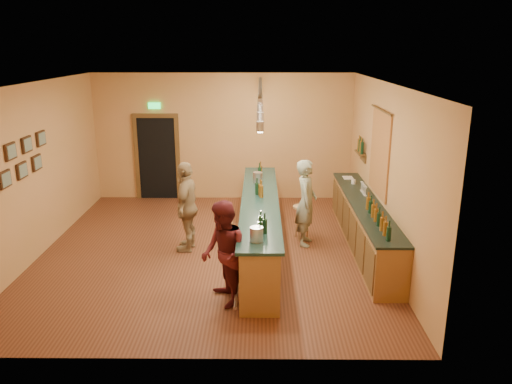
{
  "coord_description": "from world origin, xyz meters",
  "views": [
    {
      "loc": [
        0.93,
        -9.0,
        3.85
      ],
      "look_at": [
        0.86,
        0.2,
        1.13
      ],
      "focal_mm": 35.0,
      "sensor_mm": 36.0,
      "label": 1
    }
  ],
  "objects_px": {
    "back_counter": "(364,224)",
    "bartender": "(306,203)",
    "customer_a": "(223,254)",
    "tasting_bar": "(260,221)",
    "bar_stool": "(301,213)",
    "customer_b": "(187,206)"
  },
  "relations": [
    {
      "from": "bartender",
      "to": "customer_a",
      "type": "distance_m",
      "value": 2.83
    },
    {
      "from": "bartender",
      "to": "bar_stool",
      "type": "distance_m",
      "value": 0.4
    },
    {
      "from": "tasting_bar",
      "to": "customer_b",
      "type": "distance_m",
      "value": 1.43
    },
    {
      "from": "customer_a",
      "to": "tasting_bar",
      "type": "bearing_deg",
      "value": 145.19
    },
    {
      "from": "back_counter",
      "to": "bartender",
      "type": "height_order",
      "value": "bartender"
    },
    {
      "from": "tasting_bar",
      "to": "customer_a",
      "type": "height_order",
      "value": "customer_a"
    },
    {
      "from": "back_counter",
      "to": "tasting_bar",
      "type": "height_order",
      "value": "tasting_bar"
    },
    {
      "from": "tasting_bar",
      "to": "customer_a",
      "type": "relative_size",
      "value": 3.11
    },
    {
      "from": "back_counter",
      "to": "customer_a",
      "type": "relative_size",
      "value": 2.77
    },
    {
      "from": "bartender",
      "to": "customer_a",
      "type": "relative_size",
      "value": 1.06
    },
    {
      "from": "bartender",
      "to": "customer_b",
      "type": "xyz_separation_m",
      "value": [
        -2.31,
        -0.29,
        0.01
      ]
    },
    {
      "from": "bar_stool",
      "to": "back_counter",
      "type": "bearing_deg",
      "value": -20.35
    },
    {
      "from": "back_counter",
      "to": "bartender",
      "type": "distance_m",
      "value": 1.2
    },
    {
      "from": "customer_a",
      "to": "customer_b",
      "type": "xyz_separation_m",
      "value": [
        -0.85,
        2.13,
        0.06
      ]
    },
    {
      "from": "tasting_bar",
      "to": "customer_b",
      "type": "bearing_deg",
      "value": 176.84
    },
    {
      "from": "bartender",
      "to": "customer_a",
      "type": "height_order",
      "value": "bartender"
    },
    {
      "from": "bartender",
      "to": "customer_b",
      "type": "bearing_deg",
      "value": 105.75
    },
    {
      "from": "tasting_bar",
      "to": "bartender",
      "type": "height_order",
      "value": "bartender"
    },
    {
      "from": "back_counter",
      "to": "bartender",
      "type": "xyz_separation_m",
      "value": [
        -1.13,
        0.19,
        0.38
      ]
    },
    {
      "from": "tasting_bar",
      "to": "bartender",
      "type": "relative_size",
      "value": 2.95
    },
    {
      "from": "tasting_bar",
      "to": "bar_stool",
      "type": "relative_size",
      "value": 7.17
    },
    {
      "from": "customer_a",
      "to": "bar_stool",
      "type": "xyz_separation_m",
      "value": [
        1.39,
        2.67,
        -0.25
      ]
    }
  ]
}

